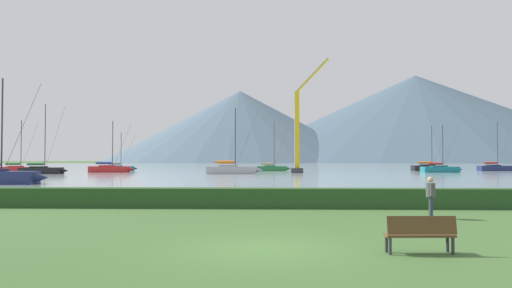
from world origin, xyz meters
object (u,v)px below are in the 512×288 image
(sailboat_slip_11, at_px, (119,168))
(park_bench_near_path, at_px, (420,232))
(sailboat_slip_0, at_px, (110,169))
(sailboat_slip_8, at_px, (18,169))
(sailboat_slip_9, at_px, (496,168))
(person_standing_walker, at_px, (431,194))
(sailboat_slip_2, at_px, (42,170))
(sailboat_slip_10, at_px, (430,168))
(sailboat_slip_7, at_px, (272,168))
(sailboat_slip_3, at_px, (440,169))
(sailboat_slip_4, at_px, (232,169))
(dock_crane, at_px, (298,136))

(sailboat_slip_11, relative_size, park_bench_near_path, 4.35)
(sailboat_slip_0, distance_m, sailboat_slip_8, 15.78)
(sailboat_slip_9, height_order, park_bench_near_path, sailboat_slip_9)
(sailboat_slip_8, height_order, sailboat_slip_11, sailboat_slip_8)
(person_standing_walker, bearing_deg, sailboat_slip_8, 138.01)
(sailboat_slip_2, height_order, sailboat_slip_11, sailboat_slip_2)
(sailboat_slip_8, relative_size, park_bench_near_path, 5.28)
(sailboat_slip_0, height_order, park_bench_near_path, sailboat_slip_0)
(sailboat_slip_8, bearing_deg, sailboat_slip_2, -51.38)
(sailboat_slip_9, height_order, sailboat_slip_10, sailboat_slip_9)
(sailboat_slip_7, xyz_separation_m, sailboat_slip_10, (31.22, 2.18, 0.07))
(sailboat_slip_3, height_order, sailboat_slip_9, sailboat_slip_9)
(sailboat_slip_0, distance_m, sailboat_slip_7, 30.62)
(sailboat_slip_4, bearing_deg, dock_crane, 28.58)
(sailboat_slip_8, relative_size, sailboat_slip_9, 0.94)
(sailboat_slip_7, height_order, sailboat_slip_8, sailboat_slip_7)
(sailboat_slip_0, xyz_separation_m, sailboat_slip_10, (59.63, 13.58, -0.00))
(sailboat_slip_8, bearing_deg, park_bench_near_path, -62.41)
(sailboat_slip_4, xyz_separation_m, sailboat_slip_8, (-37.92, 7.67, -0.14))
(sailboat_slip_7, height_order, sailboat_slip_11, sailboat_slip_7)
(sailboat_slip_11, bearing_deg, sailboat_slip_2, -114.64)
(sailboat_slip_4, xyz_separation_m, sailboat_slip_7, (6.24, 20.11, -0.16))
(sailboat_slip_10, bearing_deg, sailboat_slip_2, -167.15)
(sailboat_slip_4, height_order, dock_crane, dock_crane)
(sailboat_slip_11, bearing_deg, sailboat_slip_7, -6.75)
(sailboat_slip_7, xyz_separation_m, sailboat_slip_8, (-44.16, -12.44, 0.02))
(sailboat_slip_0, bearing_deg, sailboat_slip_7, 16.05)
(sailboat_slip_9, height_order, sailboat_slip_11, sailboat_slip_9)
(sailboat_slip_2, bearing_deg, sailboat_slip_11, 68.97)
(sailboat_slip_4, distance_m, sailboat_slip_10, 43.59)
(sailboat_slip_2, xyz_separation_m, sailboat_slip_7, (36.14, 20.65, -0.06))
(sailboat_slip_2, distance_m, park_bench_near_path, 76.13)
(sailboat_slip_0, relative_size, dock_crane, 0.46)
(sailboat_slip_7, bearing_deg, park_bench_near_path, -88.75)
(sailboat_slip_4, distance_m, sailboat_slip_9, 54.73)
(sailboat_slip_3, height_order, park_bench_near_path, sailboat_slip_3)
(dock_crane, bearing_deg, sailboat_slip_0, 176.51)
(sailboat_slip_0, bearing_deg, dock_crane, -9.30)
(sailboat_slip_2, xyz_separation_m, sailboat_slip_10, (67.35, 22.83, 0.01))
(sailboat_slip_0, height_order, sailboat_slip_10, sailboat_slip_0)
(sailboat_slip_2, relative_size, park_bench_near_path, 6.35)
(sailboat_slip_10, distance_m, sailboat_slip_11, 61.44)
(sailboat_slip_2, relative_size, sailboat_slip_10, 1.24)
(sailboat_slip_7, bearing_deg, sailboat_slip_10, 2.68)
(sailboat_slip_0, bearing_deg, sailboat_slip_2, -135.65)
(sailboat_slip_4, height_order, sailboat_slip_11, sailboat_slip_4)
(sailboat_slip_10, height_order, sailboat_slip_11, sailboat_slip_10)
(sailboat_slip_0, relative_size, park_bench_near_path, 5.19)
(person_standing_walker, bearing_deg, dock_crane, 102.12)
(sailboat_slip_9, xyz_separation_m, sailboat_slip_11, (-74.07, -2.47, -0.07))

